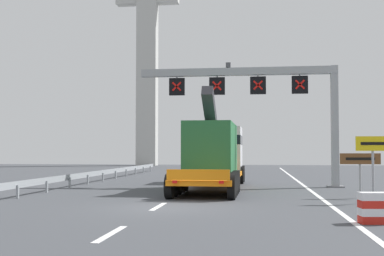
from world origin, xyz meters
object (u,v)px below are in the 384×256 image
object	(u,v)px
overhead_lane_gantry	(263,90)
crash_barrier_striped	(377,208)
heavy_haul_truck_orange	(216,153)
bridge_pylon_distant	(147,28)
tourist_info_sign_brown	(360,163)
exit_sign_yellow	(373,153)

from	to	relation	value
overhead_lane_gantry	crash_barrier_striped	xyz separation A→B (m)	(3.05, -14.68, -5.23)
heavy_haul_truck_orange	bridge_pylon_distant	size ratio (longest dim) A/B	0.37
tourist_info_sign_brown	bridge_pylon_distant	world-z (taller)	bridge_pylon_distant
overhead_lane_gantry	exit_sign_yellow	size ratio (longest dim) A/B	4.42
bridge_pylon_distant	heavy_haul_truck_orange	bearing A→B (deg)	-72.31
tourist_info_sign_brown	bridge_pylon_distant	size ratio (longest dim) A/B	0.05
heavy_haul_truck_orange	tourist_info_sign_brown	size ratio (longest dim) A/B	7.09
overhead_lane_gantry	heavy_haul_truck_orange	xyz separation A→B (m)	(-2.74, -0.78, -3.69)
overhead_lane_gantry	tourist_info_sign_brown	world-z (taller)	overhead_lane_gantry
overhead_lane_gantry	tourist_info_sign_brown	xyz separation A→B (m)	(4.14, -6.78, -4.14)
crash_barrier_striped	bridge_pylon_distant	bearing A→B (deg)	108.96
exit_sign_yellow	bridge_pylon_distant	bearing A→B (deg)	112.16
tourist_info_sign_brown	crash_barrier_striped	distance (m)	8.05
heavy_haul_truck_orange	bridge_pylon_distant	bearing A→B (deg)	107.69
overhead_lane_gantry	tourist_info_sign_brown	bearing A→B (deg)	-58.57
heavy_haul_truck_orange	crash_barrier_striped	bearing A→B (deg)	-67.42
overhead_lane_gantry	exit_sign_yellow	bearing A→B (deg)	-64.85
tourist_info_sign_brown	crash_barrier_striped	bearing A→B (deg)	-97.92
bridge_pylon_distant	overhead_lane_gantry	bearing A→B (deg)	-68.53
exit_sign_yellow	heavy_haul_truck_orange	bearing A→B (deg)	130.30
overhead_lane_gantry	exit_sign_yellow	world-z (taller)	overhead_lane_gantry
overhead_lane_gantry	bridge_pylon_distant	size ratio (longest dim) A/B	0.31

